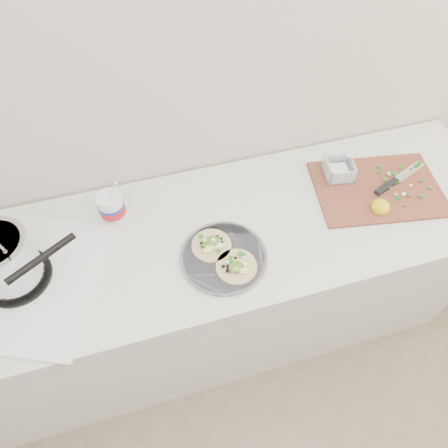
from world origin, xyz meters
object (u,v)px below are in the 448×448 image
object	(u,v)px
taco_plate	(224,256)
cutboard	(375,184)
stove	(9,267)
tub	(112,205)

from	to	relation	value
taco_plate	cutboard	world-z (taller)	cutboard
stove	tub	world-z (taller)	stove
stove	cutboard	xyz separation A→B (m)	(1.35, 0.04, -0.07)
stove	tub	bearing A→B (deg)	52.06
stove	taco_plate	bearing A→B (deg)	14.53
taco_plate	tub	xyz separation A→B (m)	(-0.34, 0.29, 0.05)
stove	tub	xyz separation A→B (m)	(0.34, 0.19, -0.02)
cutboard	stove	bearing A→B (deg)	-168.58
stove	cutboard	bearing A→B (deg)	25.41
stove	cutboard	world-z (taller)	stove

